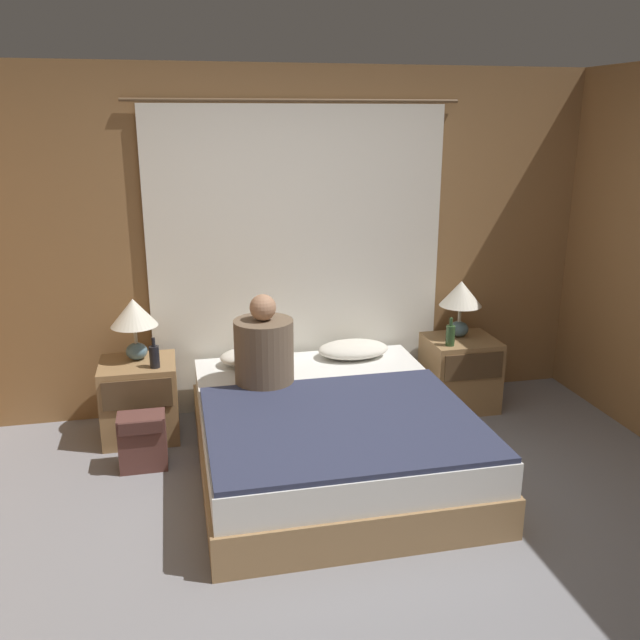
{
  "coord_description": "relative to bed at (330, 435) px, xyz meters",
  "views": [
    {
      "loc": [
        -0.9,
        -2.89,
        2.15
      ],
      "look_at": [
        0.0,
        1.18,
        0.89
      ],
      "focal_mm": 38.0,
      "sensor_mm": 36.0,
      "label": 1
    }
  ],
  "objects": [
    {
      "name": "nightstand_right",
      "position": [
        1.18,
        0.71,
        0.06
      ],
      "size": [
        0.51,
        0.47,
        0.55
      ],
      "color": "#937047",
      "rests_on": "ground_plane"
    },
    {
      "name": "backpack_on_floor",
      "position": [
        -1.16,
        0.24,
        -0.01
      ],
      "size": [
        0.29,
        0.21,
        0.36
      ],
      "color": "brown",
      "rests_on": "ground_plane"
    },
    {
      "name": "blanket_on_bed",
      "position": [
        0.0,
        -0.31,
        0.24
      ],
      "size": [
        1.56,
        1.3,
        0.03
      ],
      "color": "#2D334C",
      "rests_on": "bed"
    },
    {
      "name": "nightstand_left",
      "position": [
        -1.18,
        0.71,
        0.06
      ],
      "size": [
        0.51,
        0.47,
        0.55
      ],
      "color": "#937047",
      "rests_on": "ground_plane"
    },
    {
      "name": "curtain_panel",
      "position": [
        0.0,
        1.04,
        0.91
      ],
      "size": [
        2.37,
        0.02,
        2.27
      ],
      "color": "white",
      "rests_on": "ground_plane"
    },
    {
      "name": "pillow_left",
      "position": [
        -0.36,
        0.78,
        0.28
      ],
      "size": [
        0.52,
        0.34,
        0.12
      ],
      "color": "silver",
      "rests_on": "bed"
    },
    {
      "name": "beer_bottle_on_left_stand",
      "position": [
        -1.06,
        0.58,
        0.41
      ],
      "size": [
        0.07,
        0.07,
        0.21
      ],
      "color": "black",
      "rests_on": "nightstand_left"
    },
    {
      "name": "person_left_in_bed",
      "position": [
        -0.36,
        0.38,
        0.47
      ],
      "size": [
        0.39,
        0.39,
        0.62
      ],
      "color": "brown",
      "rests_on": "bed"
    },
    {
      "name": "lamp_left",
      "position": [
        -1.18,
        0.77,
        0.63
      ],
      "size": [
        0.32,
        0.32,
        0.43
      ],
      "color": "slate",
      "rests_on": "nightstand_left"
    },
    {
      "name": "pillow_right",
      "position": [
        0.36,
        0.78,
        0.28
      ],
      "size": [
        0.52,
        0.34,
        0.12
      ],
      "color": "silver",
      "rests_on": "bed"
    },
    {
      "name": "bed",
      "position": [
        0.0,
        0.0,
        0.0
      ],
      "size": [
        1.62,
        1.98,
        0.44
      ],
      "color": "#99754C",
      "rests_on": "ground_plane"
    },
    {
      "name": "lamp_right",
      "position": [
        1.18,
        0.77,
        0.63
      ],
      "size": [
        0.32,
        0.32,
        0.43
      ],
      "color": "slate",
      "rests_on": "nightstand_right"
    },
    {
      "name": "wall_back",
      "position": [
        0.0,
        1.1,
        1.03
      ],
      "size": [
        4.55,
        0.06,
        2.5
      ],
      "color": "olive",
      "rests_on": "ground_plane"
    },
    {
      "name": "beer_bottle_on_right_stand",
      "position": [
        1.03,
        0.58,
        0.41
      ],
      "size": [
        0.07,
        0.07,
        0.21
      ],
      "color": "#2D4C28",
      "rests_on": "nightstand_right"
    },
    {
      "name": "ground_plane",
      "position": [
        0.0,
        -0.88,
        -0.22
      ],
      "size": [
        16.0,
        16.0,
        0.0
      ],
      "primitive_type": "plane",
      "color": "gray"
    }
  ]
}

